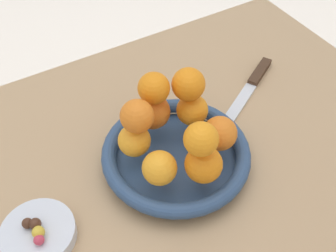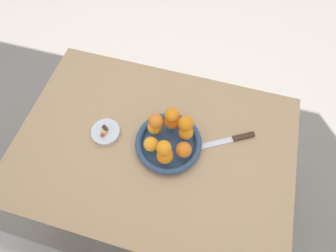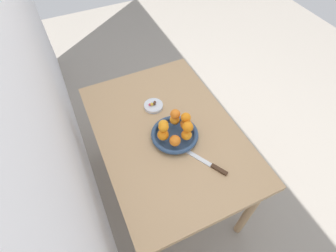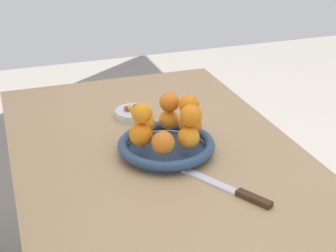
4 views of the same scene
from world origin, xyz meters
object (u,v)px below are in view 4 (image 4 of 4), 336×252
(orange_9, at_px, (189,105))
(candy_ball_0, at_px, (135,107))
(candy_dish, at_px, (135,113))
(candy_ball_3, at_px, (126,108))
(orange_3, at_px, (145,124))
(knife, at_px, (232,190))
(orange_2, at_px, (169,119))
(dining_table, at_px, (154,173))
(orange_8, at_px, (169,101))
(orange_7, at_px, (142,113))
(orange_0, at_px, (189,137))
(candy_ball_2, at_px, (130,108))
(orange_5, at_px, (163,143))
(orange_1, at_px, (190,125))
(orange_6, at_px, (191,116))
(candy_ball_1, at_px, (137,106))
(fruit_bowl, at_px, (166,146))
(orange_4, at_px, (141,135))

(orange_9, relative_size, candy_ball_0, 2.95)
(candy_dish, bearing_deg, candy_ball_3, 84.97)
(orange_9, bearing_deg, orange_3, 63.11)
(knife, bearing_deg, candy_ball_0, 11.39)
(orange_3, bearing_deg, knife, -156.34)
(orange_9, height_order, candy_ball_3, orange_9)
(orange_2, relative_size, orange_9, 1.02)
(dining_table, height_order, orange_8, orange_8)
(orange_7, bearing_deg, orange_0, -117.73)
(orange_3, xyz_separation_m, candy_ball_2, (0.20, -0.01, -0.04))
(orange_2, distance_m, orange_8, 0.06)
(dining_table, height_order, knife, knife)
(orange_5, height_order, candy_ball_3, orange_5)
(orange_8, xyz_separation_m, knife, (-0.29, -0.06, -0.12))
(dining_table, xyz_separation_m, orange_1, (-0.05, -0.09, 0.16))
(dining_table, relative_size, candy_ball_3, 68.20)
(candy_ball_3, bearing_deg, orange_1, -156.40)
(candy_ball_0, height_order, candy_ball_2, candy_ball_2)
(orange_0, distance_m, candy_ball_3, 0.33)
(orange_6, height_order, orange_8, orange_6)
(candy_ball_1, bearing_deg, orange_0, -171.93)
(candy_ball_0, bearing_deg, orange_2, -167.51)
(orange_9, xyz_separation_m, candy_ball_1, (0.26, 0.07, -0.10))
(orange_6, xyz_separation_m, candy_ball_3, (0.31, 0.09, -0.10))
(orange_0, xyz_separation_m, orange_8, (0.12, 0.01, 0.05))
(candy_ball_2, relative_size, candy_ball_3, 1.20)
(fruit_bowl, bearing_deg, knife, -159.71)
(orange_0, bearing_deg, candy_ball_3, 14.37)
(orange_2, bearing_deg, orange_0, -174.81)
(orange_1, xyz_separation_m, orange_7, (-0.01, 0.14, 0.06))
(candy_ball_2, bearing_deg, orange_9, -159.45)
(candy_dish, bearing_deg, candy_ball_2, 94.16)
(orange_0, xyz_separation_m, candy_ball_0, (0.31, 0.05, -0.04))
(orange_0, height_order, orange_6, orange_6)
(fruit_bowl, xyz_separation_m, knife, (-0.23, -0.08, -0.02))
(orange_4, distance_m, orange_7, 0.06)
(orange_2, xyz_separation_m, candy_ball_2, (0.19, 0.06, -0.04))
(orange_8, bearing_deg, candy_dish, 12.51)
(orange_3, bearing_deg, candy_ball_0, -8.18)
(dining_table, relative_size, knife, 4.65)
(orange_8, bearing_deg, orange_0, -174.00)
(orange_0, bearing_deg, orange_9, -21.33)
(orange_4, bearing_deg, dining_table, -40.50)
(candy_dish, relative_size, orange_4, 1.88)
(orange_9, xyz_separation_m, candy_ball_0, (0.25, 0.08, -0.10))
(orange_7, bearing_deg, candy_ball_2, -8.11)
(candy_ball_1, xyz_separation_m, candy_ball_3, (-0.01, 0.04, -0.00))
(candy_dish, height_order, orange_1, orange_1)
(orange_8, bearing_deg, knife, -168.97)
(orange_9, xyz_separation_m, candy_ball_3, (0.25, 0.11, -0.10))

